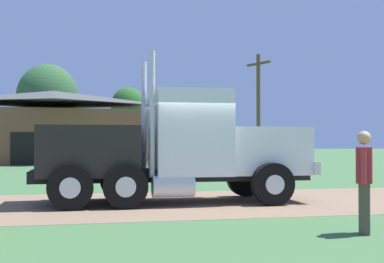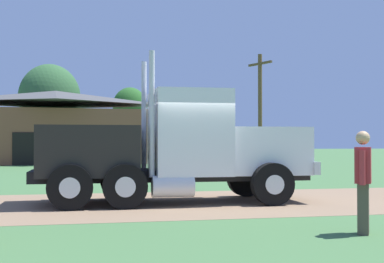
% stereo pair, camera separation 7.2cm
% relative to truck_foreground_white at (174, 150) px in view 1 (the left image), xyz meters
% --- Properties ---
extents(ground_plane, '(200.00, 200.00, 0.00)m').
position_rel_truck_foreground_white_xyz_m(ground_plane, '(0.66, -0.18, -1.36)').
color(ground_plane, '#426D3D').
extents(dirt_track, '(120.00, 6.12, 0.01)m').
position_rel_truck_foreground_white_xyz_m(dirt_track, '(0.66, -0.18, -1.35)').
color(dirt_track, '#876B51').
rests_on(dirt_track, ground_plane).
extents(truck_foreground_white, '(7.17, 2.79, 3.76)m').
position_rel_truck_foreground_white_xyz_m(truck_foreground_white, '(0.00, 0.00, 0.00)').
color(truck_foreground_white, black).
rests_on(truck_foreground_white, ground_plane).
extents(visitor_walking_mid, '(0.43, 0.51, 1.75)m').
position_rel_truck_foreground_white_xyz_m(visitor_walking_mid, '(2.30, -5.40, -0.42)').
color(visitor_walking_mid, '#B22D33').
rests_on(visitor_walking_mid, ground_plane).
extents(shed_building, '(13.82, 8.62, 5.37)m').
position_rel_truck_foreground_white_xyz_m(shed_building, '(-3.99, 27.68, 1.23)').
color(shed_building, brown).
rests_on(shed_building, ground_plane).
extents(utility_pole_near, '(0.91, 2.11, 7.17)m').
position_rel_truck_foreground_white_xyz_m(utility_pole_near, '(9.02, 19.09, 2.47)').
color(utility_pole_near, brown).
rests_on(utility_pole_near, ground_plane).
extents(tree_mid, '(5.05, 5.05, 8.01)m').
position_rel_truck_foreground_white_xyz_m(tree_mid, '(-4.64, 32.56, 3.86)').
color(tree_mid, '#513823').
rests_on(tree_mid, ground_plane).
extents(tree_right, '(3.23, 3.23, 6.72)m').
position_rel_truck_foreground_white_xyz_m(tree_right, '(2.50, 37.51, 3.53)').
color(tree_right, '#513823').
rests_on(tree_right, ground_plane).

